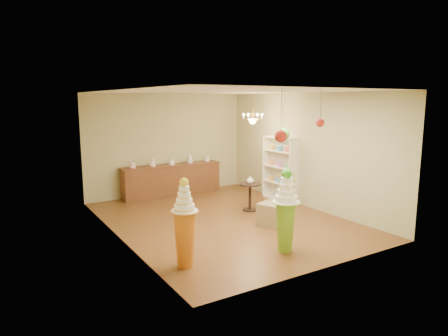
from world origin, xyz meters
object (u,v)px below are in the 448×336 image
sideboard (172,179)px  round_table (250,193)px  pedestal_green (286,216)px  pedestal_orange (185,231)px

sideboard → round_table: (0.99, -2.63, -0.02)m
pedestal_green → pedestal_orange: size_ratio=1.02×
pedestal_orange → sideboard: 5.29m
pedestal_green → pedestal_orange: pedestal_green is taller
pedestal_green → sideboard: 5.27m
pedestal_orange → sideboard: (1.97, 4.91, -0.14)m
pedestal_green → sideboard: size_ratio=0.52×
pedestal_orange → sideboard: size_ratio=0.51×
round_table → sideboard: bearing=110.7°
sideboard → pedestal_green: bearing=-90.7°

